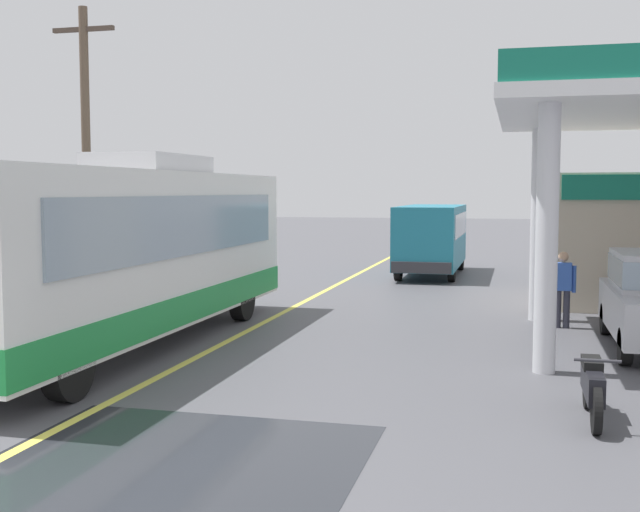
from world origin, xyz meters
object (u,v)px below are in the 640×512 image
coach_bus_main (128,256)px  motorcycle_parked_forecourt (592,386)px  minibus_opposing_lane (432,233)px  pedestrian_near_pump (563,285)px

coach_bus_main → motorcycle_parked_forecourt: coach_bus_main is taller
minibus_opposing_lane → pedestrian_near_pump: size_ratio=3.69×
coach_bus_main → pedestrian_near_pump: 9.14m
motorcycle_parked_forecourt → coach_bus_main: bearing=159.5°
coach_bus_main → minibus_opposing_lane: coach_bus_main is taller
minibus_opposing_lane → coach_bus_main: bearing=-106.7°
coach_bus_main → minibus_opposing_lane: bearing=73.3°
minibus_opposing_lane → pedestrian_near_pump: 10.91m
coach_bus_main → motorcycle_parked_forecourt: 8.82m
minibus_opposing_lane → motorcycle_parked_forecourt: 17.73m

